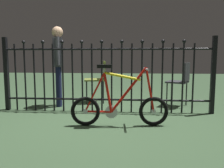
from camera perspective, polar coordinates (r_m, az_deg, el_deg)
name	(u,v)px	position (r m, az deg, el deg)	size (l,w,h in m)	color
ground_plane	(102,121)	(3.61, -2.49, -9.03)	(20.00, 20.00, 0.00)	#344B30
iron_fence	(101,74)	(4.09, -2.73, 2.42)	(3.75, 0.07, 1.33)	black
bicycle	(119,106)	(3.29, 1.80, -5.43)	(1.39, 0.40, 0.87)	black
chair_charcoal	(181,79)	(4.72, 16.70, 1.12)	(0.51, 0.51, 0.87)	black
chair_olive	(99,77)	(4.95, -3.33, 1.79)	(0.51, 0.51, 0.89)	black
person_visitor	(58,59)	(4.67, -13.17, 5.92)	(0.25, 0.46, 1.56)	#191E3F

